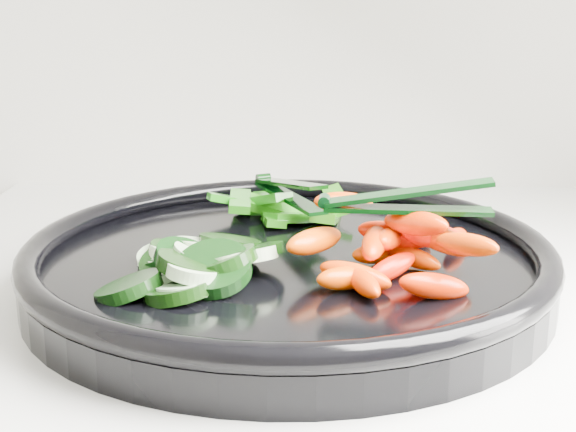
{
  "coord_description": "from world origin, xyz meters",
  "views": [
    {
      "loc": [
        -0.69,
        1.14,
        1.14
      ],
      "look_at": [
        -0.7,
        1.68,
        0.99
      ],
      "focal_mm": 50.0,
      "sensor_mm": 36.0,
      "label": 1
    }
  ],
  "objects": [
    {
      "name": "carrot_pile",
      "position": [
        -0.63,
        1.65,
        0.97
      ],
      "size": [
        0.15,
        0.15,
        0.05
      ],
      "color": "#F11500",
      "rests_on": "veggie_tray"
    },
    {
      "name": "tong_pepper",
      "position": [
        -0.7,
        1.78,
        0.98
      ],
      "size": [
        0.06,
        0.11,
        0.02
      ],
      "color": "black",
      "rests_on": "pepper_pile"
    },
    {
      "name": "cucumber_pile",
      "position": [
        -0.76,
        1.64,
        0.96
      ],
      "size": [
        0.13,
        0.12,
        0.04
      ],
      "color": "black",
      "rests_on": "veggie_tray"
    },
    {
      "name": "veggie_tray",
      "position": [
        -0.7,
        1.68,
        0.95
      ],
      "size": [
        0.49,
        0.49,
        0.04
      ],
      "color": "black",
      "rests_on": "counter"
    },
    {
      "name": "pepper_pile",
      "position": [
        -0.71,
        1.78,
        0.96
      ],
      "size": [
        0.12,
        0.1,
        0.04
      ],
      "color": "#0A6509",
      "rests_on": "veggie_tray"
    },
    {
      "name": "tong_carrot",
      "position": [
        -0.62,
        1.65,
        1.0
      ],
      "size": [
        0.11,
        0.02,
        0.02
      ],
      "color": "black",
      "rests_on": "carrot_pile"
    }
  ]
}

